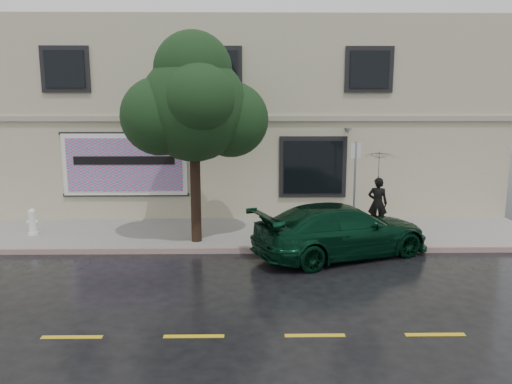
{
  "coord_description": "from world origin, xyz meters",
  "views": [
    {
      "loc": [
        1.0,
        -11.91,
        4.23
      ],
      "look_at": [
        1.21,
        2.2,
        1.6
      ],
      "focal_mm": 35.0,
      "sensor_mm": 36.0,
      "label": 1
    }
  ],
  "objects_px": {
    "pedestrian": "(378,203)",
    "street_tree": "(194,109)",
    "car": "(342,230)",
    "fire_hydrant": "(33,222)"
  },
  "relations": [
    {
      "from": "pedestrian",
      "to": "street_tree",
      "type": "distance_m",
      "value": 6.5
    },
    {
      "from": "street_tree",
      "to": "fire_hydrant",
      "type": "xyz_separation_m",
      "value": [
        -5.07,
        0.77,
        -3.43
      ]
    },
    {
      "from": "street_tree",
      "to": "pedestrian",
      "type": "bearing_deg",
      "value": 13.05
    },
    {
      "from": "car",
      "to": "pedestrian",
      "type": "distance_m",
      "value": 2.79
    },
    {
      "from": "pedestrian",
      "to": "fire_hydrant",
      "type": "bearing_deg",
      "value": 19.34
    },
    {
      "from": "pedestrian",
      "to": "fire_hydrant",
      "type": "distance_m",
      "value": 10.71
    },
    {
      "from": "car",
      "to": "street_tree",
      "type": "relative_size",
      "value": 0.93
    },
    {
      "from": "car",
      "to": "street_tree",
      "type": "distance_m",
      "value": 5.3
    },
    {
      "from": "pedestrian",
      "to": "car",
      "type": "bearing_deg",
      "value": 72.37
    },
    {
      "from": "car",
      "to": "fire_hydrant",
      "type": "bearing_deg",
      "value": 56.6
    }
  ]
}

